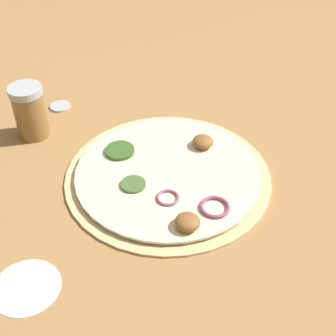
% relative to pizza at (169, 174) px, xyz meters
% --- Properties ---
extents(ground_plane, '(3.00, 3.00, 0.00)m').
position_rel_pizza_xyz_m(ground_plane, '(0.00, 0.00, -0.01)').
color(ground_plane, '#9E703F').
extents(pizza, '(0.31, 0.31, 0.03)m').
position_rel_pizza_xyz_m(pizza, '(0.00, 0.00, 0.00)').
color(pizza, '#D6B77A').
rests_on(pizza, ground_plane).
extents(spice_jar, '(0.05, 0.05, 0.09)m').
position_rel_pizza_xyz_m(spice_jar, '(-0.13, 0.21, 0.04)').
color(spice_jar, olive).
rests_on(spice_jar, ground_plane).
extents(loose_cap, '(0.04, 0.04, 0.01)m').
position_rel_pizza_xyz_m(loose_cap, '(-0.07, 0.27, -0.00)').
color(loose_cap, '#B2B2B7').
rests_on(loose_cap, ground_plane).
extents(flour_patch, '(0.08, 0.08, 0.00)m').
position_rel_pizza_xyz_m(flour_patch, '(-0.25, -0.08, -0.01)').
color(flour_patch, white).
rests_on(flour_patch, ground_plane).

